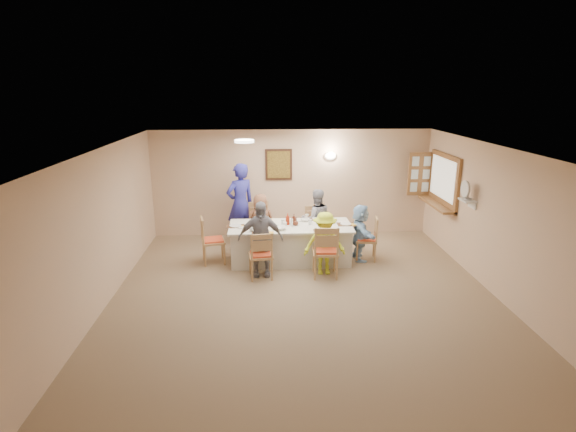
{
  "coord_description": "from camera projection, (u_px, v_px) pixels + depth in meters",
  "views": [
    {
      "loc": [
        -0.67,
        -6.85,
        3.43
      ],
      "look_at": [
        -0.2,
        1.4,
        1.05
      ],
      "focal_mm": 28.0,
      "sensor_mm": 36.0,
      "label": 1
    }
  ],
  "objects": [
    {
      "name": "plate_fl",
      "position": [
        260.0,
        232.0,
        8.56
      ],
      "size": [
        0.25,
        0.25,
        0.02
      ],
      "primitive_type": "cylinder",
      "color": "white",
      "rests_on": "dining_table"
    },
    {
      "name": "napkin_fr",
      "position": [
        333.0,
        231.0,
        8.58
      ],
      "size": [
        0.15,
        0.15,
        0.01
      ],
      "primitive_type": "cube",
      "color": "gold",
      "rests_on": "dining_table"
    },
    {
      "name": "drinking_glass",
      "position": [
        283.0,
        222.0,
        9.02
      ],
      "size": [
        0.07,
        0.07,
        0.11
      ],
      "primitive_type": "cylinder",
      "color": "silver",
      "rests_on": "dining_table"
    },
    {
      "name": "chair_left_end",
      "position": [
        213.0,
        240.0,
        8.99
      ],
      "size": [
        0.55,
        0.55,
        0.96
      ],
      "primitive_type": null,
      "rotation": [
        0.0,
        0.0,
        1.77
      ],
      "color": "tan",
      "rests_on": "ground"
    },
    {
      "name": "condiment_brown",
      "position": [
        294.0,
        219.0,
        9.01
      ],
      "size": [
        0.15,
        0.15,
        0.22
      ],
      "primitive_type": "imported",
      "rotation": [
        0.0,
        0.0,
        -0.27
      ],
      "color": "#562517",
      "rests_on": "dining_table"
    },
    {
      "name": "placemat_re",
      "position": [
        346.0,
        224.0,
        9.05
      ],
      "size": [
        0.34,
        0.26,
        0.01
      ],
      "primitive_type": "cube",
      "color": "#472B19",
      "rests_on": "dining_table"
    },
    {
      "name": "wall_sconce",
      "position": [
        330.0,
        156.0,
        10.38
      ],
      "size": [
        0.26,
        0.09,
        0.18
      ],
      "primitive_type": "ellipsoid",
      "color": "white",
      "rests_on": "room_walls"
    },
    {
      "name": "shutter_door",
      "position": [
        420.0,
        174.0,
        10.33
      ],
      "size": [
        0.55,
        0.04,
        1.0
      ],
      "primitive_type": "cube",
      "color": "#996137",
      "rests_on": "room_walls"
    },
    {
      "name": "diner_back_left",
      "position": [
        261.0,
        222.0,
        9.65
      ],
      "size": [
        0.74,
        0.6,
        1.25
      ],
      "primitive_type": "imported",
      "rotation": [
        0.0,
        0.0,
        3.31
      ],
      "color": "brown",
      "rests_on": "ground"
    },
    {
      "name": "diner_right_end",
      "position": [
        360.0,
        232.0,
        9.12
      ],
      "size": [
        1.12,
        0.46,
        1.17
      ],
      "primitive_type": "imported",
      "rotation": [
        0.0,
        0.0,
        1.62
      ],
      "color": "#A1CBF5",
      "rests_on": "ground"
    },
    {
      "name": "diner_front_right",
      "position": [
        325.0,
        243.0,
        8.42
      ],
      "size": [
        0.8,
        0.49,
        1.21
      ],
      "primitive_type": "imported",
      "rotation": [
        0.0,
        0.0,
        0.02
      ],
      "color": "#D4E92D",
      "rests_on": "ground"
    },
    {
      "name": "fan_shelf",
      "position": [
        468.0,
        200.0,
        8.35
      ],
      "size": [
        0.22,
        0.36,
        0.03
      ],
      "primitive_type": "cube",
      "color": "white",
      "rests_on": "room_walls"
    },
    {
      "name": "chair_front_right",
      "position": [
        325.0,
        250.0,
        8.33
      ],
      "size": [
        0.51,
        0.51,
        1.02
      ],
      "primitive_type": null,
      "rotation": [
        0.0,
        0.0,
        3.09
      ],
      "color": "tan",
      "rests_on": "ground"
    },
    {
      "name": "napkin_fl",
      "position": [
        270.0,
        233.0,
        8.52
      ],
      "size": [
        0.14,
        0.14,
        0.01
      ],
      "primitive_type": "cube",
      "color": "gold",
      "rests_on": "dining_table"
    },
    {
      "name": "teacup_a",
      "position": [
        252.0,
        230.0,
        8.61
      ],
      "size": [
        0.12,
        0.12,
        0.08
      ],
      "primitive_type": "imported",
      "rotation": [
        0.0,
        0.0,
        0.12
      ],
      "color": "white",
      "rests_on": "dining_table"
    },
    {
      "name": "room_walls",
      "position": [
        305.0,
        212.0,
        7.14
      ],
      "size": [
        7.0,
        7.0,
        7.0
      ],
      "color": "beige",
      "rests_on": "ground"
    },
    {
      "name": "teacup_b",
      "position": [
        307.0,
        216.0,
        9.51
      ],
      "size": [
        0.13,
        0.13,
        0.08
      ],
      "primitive_type": "imported",
      "rotation": [
        0.0,
        0.0,
        -0.34
      ],
      "color": "white",
      "rests_on": "dining_table"
    },
    {
      "name": "placemat_bl",
      "position": [
        261.0,
        220.0,
        9.36
      ],
      "size": [
        0.35,
        0.26,
        0.01
      ],
      "primitive_type": "cube",
      "color": "#472B19",
      "rests_on": "dining_table"
    },
    {
      "name": "condiment_malt",
      "position": [
        296.0,
        222.0,
        8.97
      ],
      "size": [
        0.13,
        0.13,
        0.14
      ],
      "primitive_type": "imported",
      "rotation": [
        0.0,
        0.0,
        -0.1
      ],
      "color": "#562517",
      "rests_on": "dining_table"
    },
    {
      "name": "plate_le",
      "position": [
        235.0,
        226.0,
        8.93
      ],
      "size": [
        0.24,
        0.24,
        0.01
      ],
      "primitive_type": "cylinder",
      "color": "white",
      "rests_on": "dining_table"
    },
    {
      "name": "chair_front_left",
      "position": [
        261.0,
        254.0,
        8.28
      ],
      "size": [
        0.49,
        0.49,
        0.92
      ],
      "primitive_type": null,
      "rotation": [
        0.0,
        0.0,
        3.26
      ],
      "color": "tan",
      "rests_on": "ground"
    },
    {
      "name": "desk_fan",
      "position": [
        467.0,
        193.0,
        8.3
      ],
      "size": [
        0.3,
        0.3,
        0.28
      ],
      "primitive_type": null,
      "color": "#A5A5A8",
      "rests_on": "fan_shelf"
    },
    {
      "name": "wall_picture",
      "position": [
        279.0,
        165.0,
        10.39
      ],
      "size": [
        0.62,
        0.05,
        0.72
      ],
      "color": "#3F2216",
      "rests_on": "room_walls"
    },
    {
      "name": "plate_fr",
      "position": [
        323.0,
        231.0,
        8.62
      ],
      "size": [
        0.23,
        0.23,
        0.01
      ],
      "primitive_type": "cylinder",
      "color": "white",
      "rests_on": "dining_table"
    },
    {
      "name": "placemat_br",
      "position": [
        318.0,
        219.0,
        9.43
      ],
      "size": [
        0.34,
        0.25,
        0.01
      ],
      "primitive_type": "cube",
      "color": "#472B19",
      "rests_on": "dining_table"
    },
    {
      "name": "napkin_bl",
      "position": [
        269.0,
        220.0,
        9.32
      ],
      "size": [
        0.13,
        0.13,
        0.01
      ],
      "primitive_type": "cube",
      "color": "gold",
      "rests_on": "dining_table"
    },
    {
      "name": "serving_hatch",
      "position": [
        444.0,
        181.0,
        9.62
      ],
      "size": [
        0.06,
        1.5,
        1.15
      ],
      "primitive_type": "cube",
      "color": "#996137",
      "rests_on": "room_walls"
    },
    {
      "name": "napkin_re",
      "position": [
        355.0,
        225.0,
        9.01
      ],
      "size": [
        0.15,
        0.15,
        0.01
      ],
      "primitive_type": "cube",
      "color": "gold",
      "rests_on": "dining_table"
    },
    {
      "name": "plate_re",
      "position": [
        346.0,
        224.0,
        9.05
      ],
      "size": [
        0.22,
        0.22,
        0.01
      ],
      "primitive_type": "cylinder",
      "color": "white",
      "rests_on": "dining_table"
    },
    {
      "name": "dining_table",
      "position": [
        290.0,
        243.0,
        9.1
      ],
      "size": [
        2.45,
        1.04,
        0.76
      ],
      "primitive_type": "cube",
      "color": "silver",
      "rests_on": "ground"
    },
    {
      "name": "placemat_le",
      "position": [
        235.0,
        226.0,
        8.93
      ],
      "size": [
        0.35,
        0.26,
        0.01
      ],
      "primitive_type": "cube",
      "color": "#472B19",
      "rests_on": "dining_table"
    },
    {
      "name": "ground",
      "position": [
        305.0,
        299.0,
        7.56
      ],
      "size": [
        7.0,
        7.0,
        0.0
      ],
      "primitive_type": "plane",
      "color": "brown"
    },
    {
      "name": "chair_right_end",
      "position": [
        366.0,
        238.0,
        9.16
      ],
      "size": [
        0.5,
        0.5,
        0.91
      ],
      "primitive_type": null,
      "rotation": [
        0.0,
        0.0,
        -1.73
      ],
      "color": "tan",
      "rests_on": "ground"
    },
    {
      "name": "bowl_a",
      "position": [
        280.0,
        228.0,
        8.72
      ],
      "size": [
        0.39,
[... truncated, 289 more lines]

